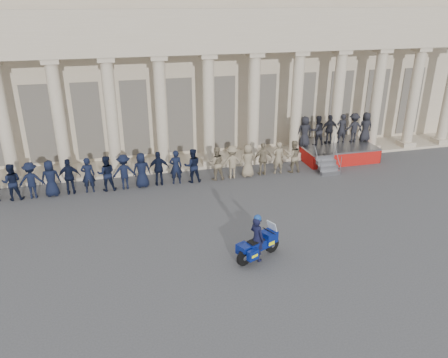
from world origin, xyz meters
TOP-DOWN VIEW (x-y plane):
  - ground at (0.00, 0.00)m, footprint 90.00×90.00m
  - building at (-0.00, 14.74)m, footprint 40.00×12.50m
  - officer_rank at (-2.50, 5.93)m, footprint 17.08×0.69m
  - reviewing_stand at (8.94, 7.48)m, footprint 4.86×4.11m
  - motorcycle at (0.95, -1.88)m, footprint 1.92×1.25m
  - rider at (0.85, -1.93)m, footprint 0.65×0.76m

SIDE VIEW (x-z plane):
  - ground at x=0.00m, z-range 0.00..0.00m
  - motorcycle at x=0.95m, z-range -0.09..1.23m
  - officer_rank at x=-2.50m, z-range 0.00..1.82m
  - rider at x=0.85m, z-range -0.01..1.84m
  - reviewing_stand at x=8.94m, z-range 0.15..2.79m
  - building at x=0.00m, z-range 0.02..9.02m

